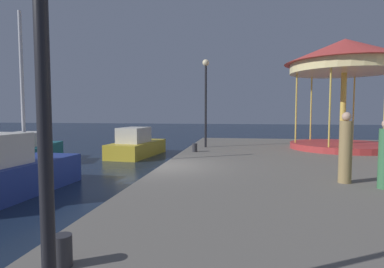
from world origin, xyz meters
TOP-DOWN VIEW (x-y plane):
  - ground_plane at (0.00, 0.00)m, footprint 120.00×120.00m
  - quay_dock at (6.07, 0.00)m, footprint 12.13×24.38m
  - motorboat_teal at (-8.32, 4.04)m, footprint 3.25×5.17m
  - sailboat_blue at (-4.62, -1.95)m, footprint 2.29×5.16m
  - motorboat_yellow at (-3.54, 7.61)m, footprint 2.48×5.02m
  - carousel at (7.98, 6.31)m, footprint 5.93×5.93m
  - lamp_post_mid_promenade at (0.92, 6.10)m, footprint 0.36×0.36m
  - bollard_north at (0.63, 4.00)m, footprint 0.24×0.24m
  - bollard_south at (0.69, -7.45)m, footprint 0.24×0.24m
  - person_near_carousel at (5.64, -1.94)m, footprint 0.34×0.34m

SIDE VIEW (x-z plane):
  - ground_plane at x=0.00m, z-range 0.00..0.00m
  - quay_dock at x=6.07m, z-range 0.00..0.80m
  - motorboat_teal at x=-8.32m, z-range -0.20..1.47m
  - motorboat_yellow at x=-3.54m, z-range -0.23..1.54m
  - sailboat_blue at x=-4.62m, z-range -2.29..3.84m
  - bollard_north at x=0.63m, z-range 0.80..1.20m
  - bollard_south at x=0.69m, z-range 0.80..1.20m
  - person_near_carousel at x=5.64m, z-range 0.74..2.66m
  - lamp_post_mid_promenade at x=0.92m, z-range 1.63..6.35m
  - carousel at x=7.98m, z-range 2.20..7.81m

